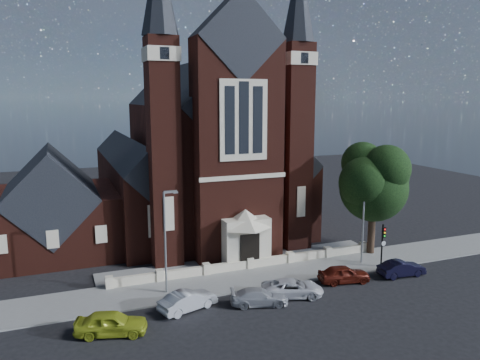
% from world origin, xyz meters
% --- Properties ---
extents(ground, '(120.00, 120.00, 0.00)m').
position_xyz_m(ground, '(0.00, 15.00, 0.00)').
color(ground, black).
rests_on(ground, ground).
extents(pavement_strip, '(60.00, 5.00, 0.12)m').
position_xyz_m(pavement_strip, '(0.00, 4.50, 0.00)').
color(pavement_strip, slate).
rests_on(pavement_strip, ground).
extents(forecourt_paving, '(26.00, 3.00, 0.14)m').
position_xyz_m(forecourt_paving, '(0.00, 8.50, 0.00)').
color(forecourt_paving, slate).
rests_on(forecourt_paving, ground).
extents(forecourt_wall, '(24.00, 0.40, 0.90)m').
position_xyz_m(forecourt_wall, '(0.00, 6.50, 0.00)').
color(forecourt_wall, beige).
rests_on(forecourt_wall, ground).
extents(church, '(20.01, 34.90, 29.20)m').
position_xyz_m(church, '(-0.00, 22.94, 8.19)').
color(church, '#441A12').
rests_on(church, ground).
extents(parish_hall, '(12.00, 12.20, 10.24)m').
position_xyz_m(parish_hall, '(-16.00, 18.00, 4.01)').
color(parish_hall, '#441A12').
rests_on(parish_hall, ground).
extents(street_tree, '(6.40, 6.60, 10.70)m').
position_xyz_m(street_tree, '(12.60, 5.71, 6.96)').
color(street_tree, black).
rests_on(street_tree, ground).
extents(street_lamp_left, '(1.16, 0.22, 8.09)m').
position_xyz_m(street_lamp_left, '(-7.91, 4.00, 4.60)').
color(street_lamp_left, gray).
rests_on(street_lamp_left, ground).
extents(street_lamp_right, '(1.16, 0.22, 8.09)m').
position_xyz_m(street_lamp_right, '(10.09, 4.00, 4.60)').
color(street_lamp_right, gray).
rests_on(street_lamp_right, ground).
extents(traffic_signal, '(0.28, 0.42, 4.00)m').
position_xyz_m(traffic_signal, '(11.00, 2.43, 2.58)').
color(traffic_signal, black).
rests_on(traffic_signal, ground).
extents(car_lime_van, '(4.86, 3.02, 1.54)m').
position_xyz_m(car_lime_van, '(-12.68, -0.93, 0.77)').
color(car_lime_van, '#A2B123').
rests_on(car_lime_van, ground).
extents(car_silver_a, '(4.56, 2.80, 1.42)m').
position_xyz_m(car_silver_a, '(-7.20, 0.68, 0.71)').
color(car_silver_a, '#B6B9BF').
rests_on(car_silver_a, ground).
extents(car_silver_b, '(4.52, 2.79, 1.22)m').
position_xyz_m(car_silver_b, '(-2.14, -0.43, 0.61)').
color(car_silver_b, '#A4A6AC').
rests_on(car_silver_b, ground).
extents(car_white_suv, '(5.14, 3.57, 1.31)m').
position_xyz_m(car_white_suv, '(0.82, 0.01, 0.65)').
color(car_white_suv, silver).
rests_on(car_white_suv, ground).
extents(car_dark_red, '(4.45, 2.43, 1.43)m').
position_xyz_m(car_dark_red, '(6.01, 0.88, 0.72)').
color(car_dark_red, '#57180E').
rests_on(car_dark_red, ground).
extents(car_navy, '(4.17, 1.68, 1.35)m').
position_xyz_m(car_navy, '(11.33, 0.26, 0.67)').
color(car_navy, black).
rests_on(car_navy, ground).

